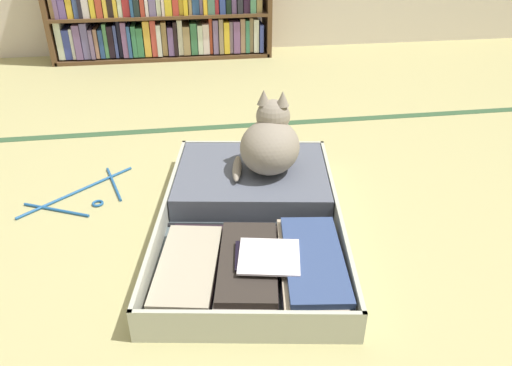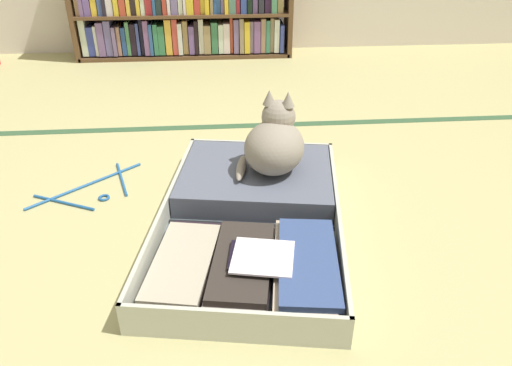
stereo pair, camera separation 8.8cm
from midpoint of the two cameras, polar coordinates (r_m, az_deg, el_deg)
ground_plane at (r=1.45m, az=-3.72°, el=-9.80°), size 10.00×10.00×0.00m
tatami_border at (r=2.32m, az=-6.06°, el=6.53°), size 4.80×0.05×0.00m
open_suitcase at (r=1.61m, az=-1.96°, el=-3.24°), size 0.70×1.01×0.10m
black_cat at (r=1.69m, az=0.18°, el=4.75°), size 0.28×0.30×0.28m
clothes_hanger at (r=1.88m, az=-20.83°, el=-1.36°), size 0.36×0.34×0.01m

